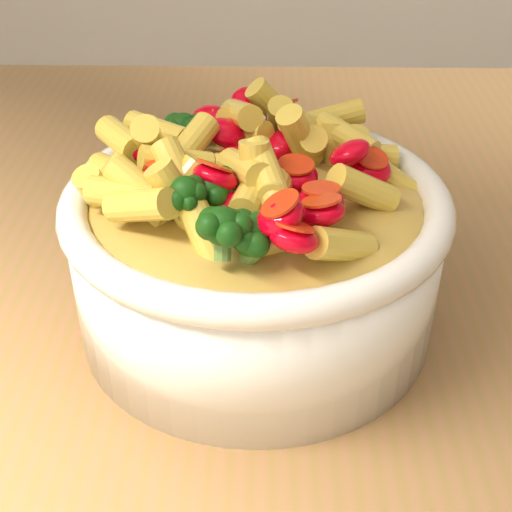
{
  "coord_description": "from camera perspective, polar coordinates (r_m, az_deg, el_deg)",
  "views": [
    {
      "loc": [
        0.04,
        -0.42,
        1.18
      ],
      "look_at": [
        0.04,
        -0.07,
        0.95
      ],
      "focal_mm": 50.0,
      "sensor_mm": 36.0,
      "label": 1
    }
  ],
  "objects": [
    {
      "name": "table",
      "position": [
        0.57,
        -3.54,
        -8.4
      ],
      "size": [
        1.2,
        0.8,
        0.9
      ],
      "color": "#A37146",
      "rests_on": "ground"
    },
    {
      "name": "serving_bowl",
      "position": [
        0.42,
        0.0,
        0.13
      ],
      "size": [
        0.22,
        0.22,
        0.1
      ],
      "color": "white",
      "rests_on": "table"
    },
    {
      "name": "pasta_salad",
      "position": [
        0.39,
        0.0,
        7.29
      ],
      "size": [
        0.18,
        0.18,
        0.04
      ],
      "color": "gold",
      "rests_on": "serving_bowl"
    }
  ]
}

